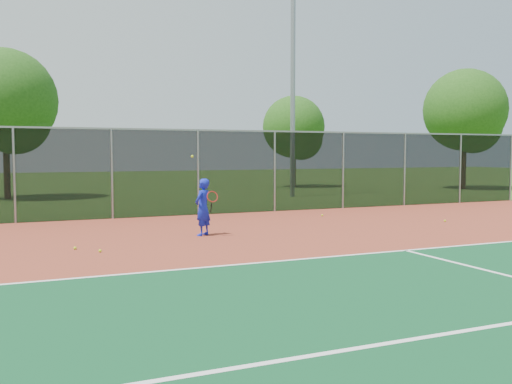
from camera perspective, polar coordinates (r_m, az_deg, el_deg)
ground at (r=9.81m, az=16.41°, el=-9.35°), size 120.00×120.00×0.00m
court_apron at (r=11.38m, az=9.89°, el=-7.35°), size 30.00×20.00×0.02m
fence_back at (r=20.27m, az=-5.81°, el=2.07°), size 30.00×0.06×3.03m
tennis_player at (r=15.21m, az=-5.34°, el=-1.51°), size 0.66×0.73×2.15m
practice_ball_1 at (r=19.17m, az=18.37°, el=-2.75°), size 0.07×0.07×0.07m
practice_ball_3 at (r=13.16m, az=-15.33°, el=-5.69°), size 0.07×0.07×0.07m
practice_ball_4 at (r=13.69m, az=-17.64°, el=-5.37°), size 0.07×0.07×0.07m
practice_ball_5 at (r=19.89m, az=6.64°, el=-2.33°), size 0.07×0.07×0.07m
floodlight_n at (r=29.14m, az=3.72°, el=13.81°), size 0.90×0.40×12.85m
tree_back_left at (r=29.74m, az=-23.63°, el=8.01°), size 4.87×4.87×7.16m
tree_back_mid at (r=36.67m, az=3.98°, el=6.21°), size 3.97×3.97×5.84m
tree_back_right at (r=37.02m, az=20.35°, el=7.35°), size 4.94×4.94×7.26m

